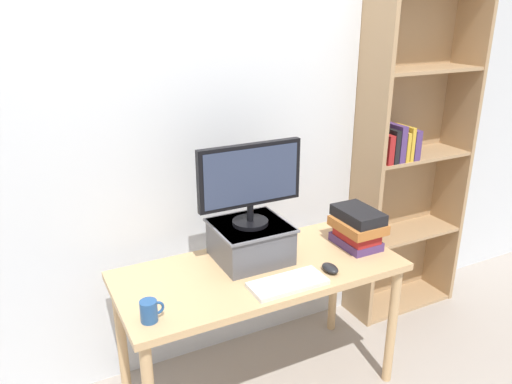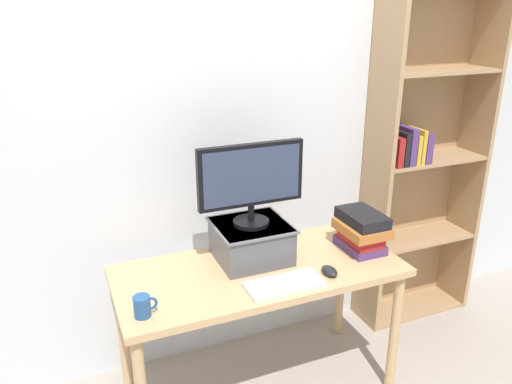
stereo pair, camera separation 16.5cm
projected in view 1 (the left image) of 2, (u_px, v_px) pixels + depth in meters
back_wall at (219, 133)px, 2.64m from camera, size 7.00×0.08×2.60m
desk at (260, 283)px, 2.47m from camera, size 1.40×0.63×0.73m
bookshelf_unit at (408, 154)px, 3.12m from camera, size 0.75×0.28×2.10m
riser_box at (250, 240)px, 2.49m from camera, size 0.37×0.35×0.19m
computer_monitor at (250, 180)px, 2.38m from camera, size 0.53×0.18×0.41m
keyboard at (288, 283)px, 2.28m from camera, size 0.36×0.16×0.02m
computer_mouse at (330, 268)px, 2.40m from camera, size 0.06×0.10×0.04m
book_stack at (357, 228)px, 2.62m from camera, size 0.21×0.28×0.21m
coffee_mug at (150, 311)px, 2.01m from camera, size 0.10×0.07×0.09m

